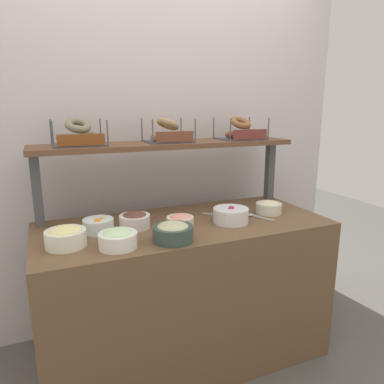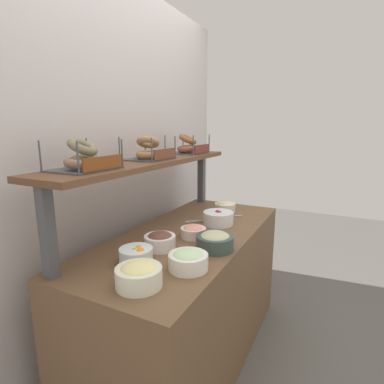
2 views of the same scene
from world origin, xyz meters
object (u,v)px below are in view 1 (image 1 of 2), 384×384
Objects in this scene: serving_spoon_near_plate at (256,216)px; bowl_beet_salad at (231,215)px; bagel_basket_everything at (168,134)px; bagel_basket_cinnamon_raisin at (240,132)px; bowl_chocolate_spread at (135,220)px; bowl_scallion_spread at (118,238)px; bowl_lox_spread at (180,221)px; bowl_fruit_salad at (98,225)px; bagel_basket_poppy at (78,136)px; serving_spoon_by_edge at (222,215)px; bowl_tuna_salad at (173,232)px; bowl_egg_salad at (66,236)px; bowl_potato_salad at (269,207)px.

bowl_beet_salad is at bearing -174.01° from serving_spoon_near_plate.
bagel_basket_everything and bagel_basket_cinnamon_raisin have the same top height.
bowl_chocolate_spread is at bearing -162.91° from bagel_basket_cinnamon_raisin.
bowl_scallion_spread is (-0.14, -0.24, -0.00)m from bowl_chocolate_spread.
bowl_chocolate_spread reaches higher than bowl_scallion_spread.
bowl_beet_salad is at bearing -125.79° from bagel_basket_cinnamon_raisin.
bowl_lox_spread is 0.24m from bowl_chocolate_spread.
bagel_basket_everything is at bearing 49.34° from bowl_scallion_spread.
bowl_fruit_salad is 0.51m from bagel_basket_poppy.
bowl_chocolate_spread is 0.28m from bowl_scallion_spread.
bowl_scallion_spread is 0.78m from bagel_basket_everything.
serving_spoon_near_plate is 0.58× the size of bagel_basket_cinnamon_raisin.
serving_spoon_by_edge is at bearing -18.85° from bagel_basket_poppy.
bagel_basket_everything reaches higher than bowl_beet_salad.
bowl_scallion_spread is 1.30× the size of serving_spoon_by_edge.
bagel_basket_poppy is (-0.36, 0.52, 0.43)m from bowl_tuna_salad.
bagel_basket_everything is 0.94× the size of bagel_basket_cinnamon_raisin.
bagel_basket_cinnamon_raisin is (0.26, 0.24, 0.47)m from serving_spoon_by_edge.
bowl_lox_spread is 0.48m from serving_spoon_near_plate.
bowl_scallion_spread reaches higher than serving_spoon_by_edge.
bowl_fruit_salad is 0.59× the size of bagel_basket_everything.
bowl_lox_spread is at bearing 5.09° from bowl_egg_salad.
bagel_basket_everything is (0.16, 0.51, 0.43)m from bowl_tuna_salad.
serving_spoon_near_plate is at bearing 1.82° from bowl_egg_salad.
bowl_chocolate_spread reaches higher than bowl_lox_spread.
bagel_basket_cinnamon_raisin is (1.01, -0.02, -0.00)m from bagel_basket_poppy.
bowl_scallion_spread is 0.26m from bowl_tuna_salad.
bowl_fruit_salad is 0.90m from serving_spoon_near_plate.
bagel_basket_poppy is (-0.76, 0.38, 0.44)m from bowl_beet_salad.
bowl_chocolate_spread is at bearing -47.74° from bagel_basket_poppy.
bowl_fruit_salad reaches higher than bowl_lox_spread.
bowl_scallion_spread is at bearing -168.89° from bowl_potato_salad.
bowl_potato_salad is at bearing -3.47° from bowl_chocolate_spread.
bagel_basket_everything is at bearing 80.85° from bowl_lox_spread.
serving_spoon_by_edge is 0.51× the size of bagel_basket_everything.
bowl_egg_salad is 0.70× the size of bagel_basket_everything.
bowl_egg_salad is 0.64× the size of bagel_basket_poppy.
bowl_tuna_salad is (-0.11, -0.18, 0.01)m from bowl_lox_spread.
bowl_lox_spread is 0.78× the size of bowl_egg_salad.
bowl_potato_salad is 0.53× the size of bagel_basket_poppy.
bowl_scallion_spread is 0.95× the size of bowl_egg_salad.
serving_spoon_near_plate is (0.58, 0.16, -0.04)m from bowl_tuna_salad.
bowl_chocolate_spread is 0.29m from bowl_tuna_salad.
bowl_potato_salad is 1.13× the size of serving_spoon_by_edge.
bowl_fruit_salad reaches higher than serving_spoon_near_plate.
bagel_basket_poppy is at bearing 163.84° from bowl_potato_salad.
bowl_fruit_salad is 1.01× the size of bowl_potato_salad.
bowl_scallion_spread is at bearing -169.56° from bowl_beet_salad.
bowl_chocolate_spread is at bearing -2.81° from bowl_fruit_salad.
serving_spoon_by_edge is (0.89, 0.13, -0.04)m from bowl_egg_salad.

